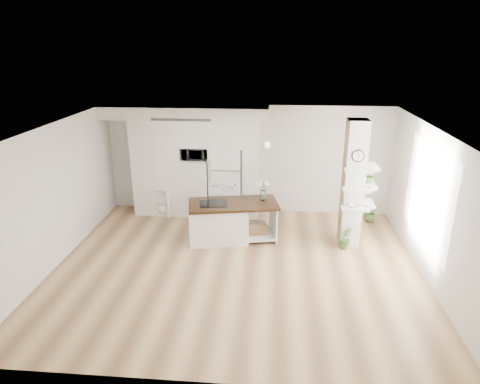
% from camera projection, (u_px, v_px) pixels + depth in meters
% --- Properties ---
extents(floor, '(7.00, 6.00, 0.01)m').
position_uv_depth(floor, '(237.00, 267.00, 8.31)').
color(floor, tan).
rests_on(floor, ground).
extents(room, '(7.04, 6.04, 2.72)m').
position_uv_depth(room, '(237.00, 176.00, 7.68)').
color(room, white).
rests_on(room, ground).
extents(cabinet_wall, '(4.00, 0.71, 2.70)m').
position_uv_depth(cabinet_wall, '(188.00, 155.00, 10.43)').
color(cabinet_wall, white).
rests_on(cabinet_wall, floor).
extents(refrigerator, '(0.78, 0.69, 1.75)m').
position_uv_depth(refrigerator, '(226.00, 181.00, 10.58)').
color(refrigerator, white).
rests_on(refrigerator, floor).
extents(column, '(0.69, 0.90, 2.70)m').
position_uv_depth(column, '(358.00, 186.00, 8.72)').
color(column, silver).
rests_on(column, floor).
extents(window, '(0.00, 2.40, 2.40)m').
position_uv_depth(window, '(428.00, 194.00, 7.80)').
color(window, white).
rests_on(window, room).
extents(pendant_light, '(0.12, 0.12, 0.10)m').
position_uv_depth(pendant_light, '(332.00, 162.00, 7.60)').
color(pendant_light, white).
rests_on(pendant_light, room).
extents(kitchen_island, '(2.05, 1.26, 1.43)m').
position_uv_depth(kitchen_island, '(223.00, 221.00, 9.31)').
color(kitchen_island, white).
rests_on(kitchen_island, floor).
extents(bookshelf, '(0.66, 0.49, 0.70)m').
position_uv_depth(bookshelf, '(161.00, 203.00, 10.72)').
color(bookshelf, white).
rests_on(bookshelf, floor).
extents(floor_plant_a, '(0.32, 0.28, 0.50)m').
position_uv_depth(floor_plant_a, '(346.00, 238.00, 8.93)').
color(floor_plant_a, '#3F6A2A').
rests_on(floor_plant_a, floor).
extents(floor_plant_b, '(0.36, 0.36, 0.48)m').
position_uv_depth(floor_plant_b, '(370.00, 212.00, 10.33)').
color(floor_plant_b, '#3F6A2A').
rests_on(floor_plant_b, floor).
extents(microwave, '(0.54, 0.37, 0.30)m').
position_uv_depth(microwave, '(194.00, 153.00, 10.35)').
color(microwave, '#2D2D2D').
rests_on(microwave, cabinet_wall).
extents(shelf_plant, '(0.27, 0.23, 0.30)m').
position_uv_depth(shelf_plant, '(370.00, 176.00, 8.80)').
color(shelf_plant, '#3F6A2A').
rests_on(shelf_plant, column).
extents(decor_bowl, '(0.22, 0.22, 0.05)m').
position_uv_depth(decor_bowl, '(354.00, 206.00, 8.63)').
color(decor_bowl, white).
rests_on(decor_bowl, column).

